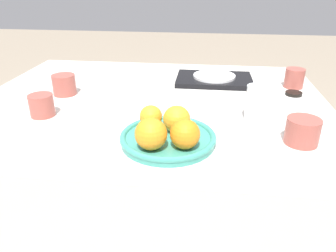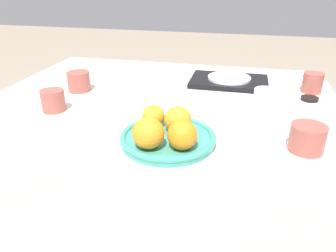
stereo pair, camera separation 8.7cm
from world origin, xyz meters
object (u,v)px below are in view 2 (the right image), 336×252
object	(u,v)px
cup_1	(53,100)
soy_dish	(310,99)
side_plate	(229,78)
cup_0	(307,138)
orange_0	(178,120)
cup_2	(79,81)
orange_2	(182,135)
orange_3	(148,133)
serving_tray	(229,81)
fruit_platter	(168,138)
orange_1	(153,116)
water_glass	(265,108)
cup_3	(312,83)

from	to	relation	value
cup_1	soy_dish	size ratio (longest dim) A/B	1.26
side_plate	cup_0	bearing A→B (deg)	-66.09
orange_0	side_plate	size ratio (longest dim) A/B	0.43
orange_0	soy_dish	bearing A→B (deg)	44.60
cup_2	orange_2	bearing A→B (deg)	-39.13
orange_3	cup_1	distance (m)	0.44
serving_tray	soy_dish	distance (m)	0.32
fruit_platter	orange_2	distance (m)	0.09
orange_0	serving_tray	xyz separation A→B (m)	(0.11, 0.52, -0.05)
fruit_platter	orange_3	distance (m)	0.09
orange_1	water_glass	bearing A→B (deg)	20.74
orange_2	side_plate	bearing A→B (deg)	82.74
serving_tray	cup_2	size ratio (longest dim) A/B	3.64
serving_tray	orange_2	bearing A→B (deg)	-97.26
orange_0	soy_dish	size ratio (longest dim) A/B	1.22
orange_1	water_glass	distance (m)	0.33
orange_3	cup_2	size ratio (longest dim) A/B	0.95
orange_2	serving_tray	distance (m)	0.62
orange_1	orange_3	distance (m)	0.13
water_glass	cup_1	size ratio (longest dim) A/B	1.47
orange_1	side_plate	xyz separation A→B (m)	(0.18, 0.50, -0.03)
serving_tray	cup_0	world-z (taller)	cup_0
cup_1	water_glass	bearing A→B (deg)	3.12
orange_0	water_glass	bearing A→B (deg)	30.71
water_glass	cup_2	xyz separation A→B (m)	(-0.68, 0.16, -0.02)
cup_3	cup_1	bearing A→B (deg)	-155.67
orange_2	soy_dish	xyz separation A→B (m)	(0.37, 0.49, -0.05)
water_glass	cup_1	xyz separation A→B (m)	(-0.67, -0.04, -0.02)
orange_2	cup_1	xyz separation A→B (m)	(-0.47, 0.19, -0.02)
water_glass	cup_0	world-z (taller)	water_glass
fruit_platter	cup_0	distance (m)	0.36
cup_2	soy_dish	distance (m)	0.86
orange_1	side_plate	size ratio (longest dim) A/B	0.37
cup_3	water_glass	bearing A→B (deg)	-118.10
orange_2	cup_0	xyz separation A→B (m)	(0.31, 0.10, -0.02)
cup_0	cup_1	world-z (taller)	same
fruit_platter	serving_tray	size ratio (longest dim) A/B	0.84
orange_1	fruit_platter	bearing A→B (deg)	-44.67
orange_3	cup_1	xyz separation A→B (m)	(-0.39, 0.20, -0.02)
cup_0	soy_dish	world-z (taller)	cup_0
serving_tray	cup_3	world-z (taller)	cup_3
orange_1	cup_2	size ratio (longest dim) A/B	0.75
orange_2	cup_0	distance (m)	0.32
orange_2	side_plate	size ratio (longest dim) A/B	0.43
serving_tray	cup_3	bearing A→B (deg)	-6.08
serving_tray	side_plate	distance (m)	0.02
water_glass	cup_3	distance (m)	0.40
cup_1	cup_2	size ratio (longest dim) A/B	0.90
orange_3	side_plate	world-z (taller)	orange_3
cup_1	soy_dish	world-z (taller)	cup_1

